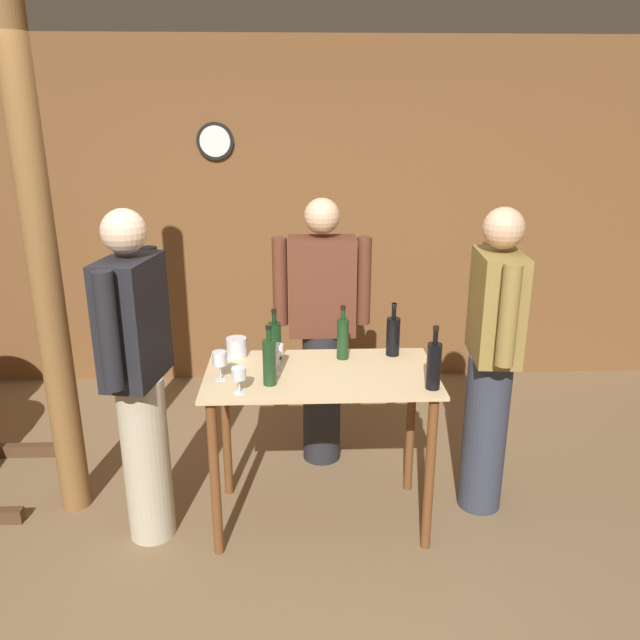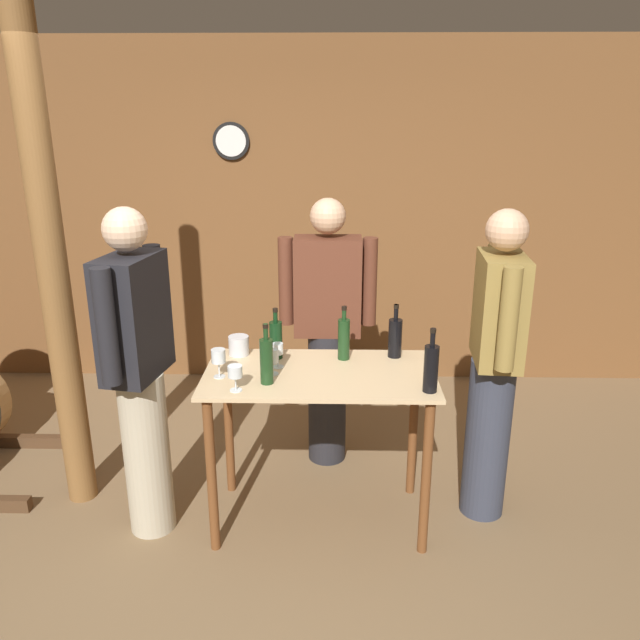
# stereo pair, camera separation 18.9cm
# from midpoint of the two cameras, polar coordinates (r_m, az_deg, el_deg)

# --- Properties ---
(ground_plane) EXTENTS (14.00, 14.00, 0.00)m
(ground_plane) POSITION_cam_midpoint_polar(r_m,az_deg,el_deg) (3.33, -2.67, -21.81)
(ground_plane) COLOR brown
(back_wall) EXTENTS (8.40, 0.08, 2.70)m
(back_wall) POSITION_cam_midpoint_polar(r_m,az_deg,el_deg) (5.03, -1.06, 9.30)
(back_wall) COLOR brown
(back_wall) RESTS_ON ground_plane
(tasting_table) EXTENTS (1.19, 0.65, 0.88)m
(tasting_table) POSITION_cam_midpoint_polar(r_m,az_deg,el_deg) (3.28, 1.62, -7.50)
(tasting_table) COLOR #D1B284
(tasting_table) RESTS_ON ground_plane
(wooden_post) EXTENTS (0.16, 0.16, 2.70)m
(wooden_post) POSITION_cam_midpoint_polar(r_m,az_deg,el_deg) (3.52, -21.83, 3.97)
(wooden_post) COLOR brown
(wooden_post) RESTS_ON ground_plane
(wine_bottle_far_left) EXTENTS (0.07, 0.07, 0.31)m
(wine_bottle_far_left) POSITION_cam_midpoint_polar(r_m,az_deg,el_deg) (3.05, -3.15, -3.66)
(wine_bottle_far_left) COLOR #193819
(wine_bottle_far_left) RESTS_ON tasting_table
(wine_bottle_left) EXTENTS (0.07, 0.07, 0.28)m
(wine_bottle_left) POSITION_cam_midpoint_polar(r_m,az_deg,el_deg) (3.36, -2.45, -1.73)
(wine_bottle_left) COLOR black
(wine_bottle_left) RESTS_ON tasting_table
(wine_bottle_center) EXTENTS (0.06, 0.06, 0.30)m
(wine_bottle_center) POSITION_cam_midpoint_polar(r_m,az_deg,el_deg) (3.35, 3.81, -1.65)
(wine_bottle_center) COLOR #193819
(wine_bottle_center) RESTS_ON tasting_table
(wine_bottle_right) EXTENTS (0.07, 0.07, 0.30)m
(wine_bottle_right) POSITION_cam_midpoint_polar(r_m,az_deg,el_deg) (3.41, 8.46, -1.55)
(wine_bottle_right) COLOR black
(wine_bottle_right) RESTS_ON tasting_table
(wine_bottle_far_right) EXTENTS (0.07, 0.07, 0.32)m
(wine_bottle_far_right) POSITION_cam_midpoint_polar(r_m,az_deg,el_deg) (3.02, 11.89, -4.26)
(wine_bottle_far_right) COLOR black
(wine_bottle_far_right) RESTS_ON tasting_table
(wine_glass_near_left) EXTENTS (0.07, 0.07, 0.15)m
(wine_glass_near_left) POSITION_cam_midpoint_polar(r_m,az_deg,el_deg) (3.14, -7.57, -3.38)
(wine_glass_near_left) COLOR silver
(wine_glass_near_left) RESTS_ON tasting_table
(wine_glass_near_center) EXTENTS (0.07, 0.07, 0.13)m
(wine_glass_near_center) POSITION_cam_midpoint_polar(r_m,az_deg,el_deg) (2.99, -5.97, -4.81)
(wine_glass_near_center) COLOR silver
(wine_glass_near_center) RESTS_ON tasting_table
(wine_glass_near_right) EXTENTS (0.06, 0.06, 0.13)m
(wine_glass_near_right) POSITION_cam_midpoint_polar(r_m,az_deg,el_deg) (3.16, -2.67, -3.43)
(wine_glass_near_right) COLOR silver
(wine_glass_near_right) RESTS_ON tasting_table
(wine_glass_far_side) EXTENTS (0.06, 0.06, 0.13)m
(wine_glass_far_side) POSITION_cam_midpoint_polar(r_m,az_deg,el_deg) (3.24, -2.22, -2.79)
(wine_glass_far_side) COLOR silver
(wine_glass_far_side) RESTS_ON tasting_table
(ice_bucket) EXTENTS (0.11, 0.11, 0.11)m
(ice_bucket) POSITION_cam_midpoint_polar(r_m,az_deg,el_deg) (3.44, -5.89, -2.35)
(ice_bucket) COLOR silver
(ice_bucket) RESTS_ON tasting_table
(person_host) EXTENTS (0.25, 0.59, 1.71)m
(person_host) POSITION_cam_midpoint_polar(r_m,az_deg,el_deg) (3.42, 17.20, -3.74)
(person_host) COLOR #333847
(person_host) RESTS_ON ground_plane
(person_visitor_with_scarf) EXTENTS (0.29, 0.58, 1.74)m
(person_visitor_with_scarf) POSITION_cam_midpoint_polar(r_m,az_deg,el_deg) (3.23, -14.65, -4.49)
(person_visitor_with_scarf) COLOR #B7AD93
(person_visitor_with_scarf) RESTS_ON ground_plane
(person_visitor_bearded) EXTENTS (0.59, 0.24, 1.69)m
(person_visitor_bearded) POSITION_cam_midpoint_polar(r_m,az_deg,el_deg) (3.82, 2.10, -0.79)
(person_visitor_bearded) COLOR #232328
(person_visitor_bearded) RESTS_ON ground_plane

